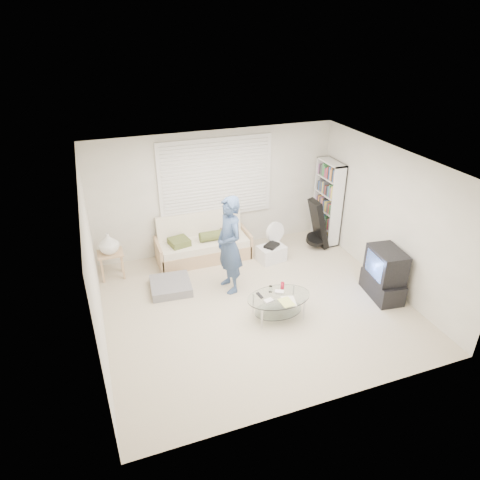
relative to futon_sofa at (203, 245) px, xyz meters
name	(u,v)px	position (x,y,z in m)	size (l,w,h in m)	color
ground	(256,305)	(0.41, -1.87, -0.30)	(5.00, 5.00, 0.00)	#B7A78E
room_shell	(247,207)	(0.41, -1.39, 1.33)	(5.02, 4.52, 2.51)	beige
window_blinds	(216,179)	(0.41, 0.33, 1.25)	(2.32, 0.08, 1.62)	silver
futon_sofa	(203,245)	(0.00, 0.00, 0.00)	(1.87, 0.75, 0.91)	tan
grey_floor_pillow	(171,286)	(-0.87, -0.92, -0.22)	(0.71, 0.71, 0.16)	slate
side_table	(109,245)	(-1.81, -0.12, 0.38)	(0.46, 0.37, 0.92)	tan
bookshelf	(328,202)	(2.74, -0.13, 0.59)	(0.28, 0.75, 1.79)	white
guitar_case	(318,227)	(2.38, -0.40, 0.18)	(0.44, 0.40, 1.08)	black
floor_fan	(275,235)	(1.45, -0.30, 0.12)	(0.44, 0.29, 0.71)	white
storage_bin	(271,253)	(1.26, -0.57, -0.13)	(0.58, 0.46, 0.37)	white
tv_unit	(384,274)	(2.61, -2.35, 0.14)	(0.54, 0.88, 0.91)	black
coffee_table	(278,300)	(0.64, -2.28, 0.02)	(1.07, 0.69, 0.51)	silver
standing_person	(229,245)	(0.16, -1.24, 0.59)	(0.65, 0.43, 1.78)	navy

